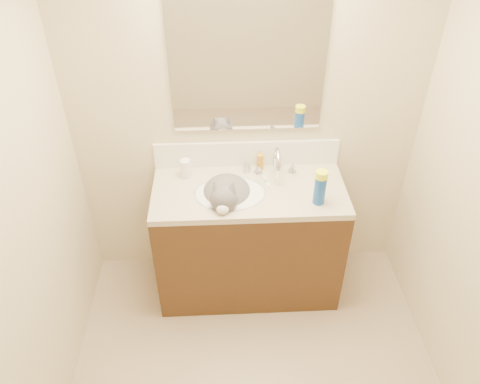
{
  "coord_description": "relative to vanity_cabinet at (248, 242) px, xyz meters",
  "views": [
    {
      "loc": [
        -0.17,
        -1.32,
        2.61
      ],
      "look_at": [
        -0.06,
        0.92,
        0.88
      ],
      "focal_mm": 35.0,
      "sensor_mm": 36.0,
      "label": 1
    }
  ],
  "objects": [
    {
      "name": "room_shell",
      "position": [
        0.0,
        -0.97,
        1.08
      ],
      "size": [
        2.24,
        2.54,
        2.52
      ],
      "color": "beige",
      "rests_on": "ground"
    },
    {
      "name": "vanity_cabinet",
      "position": [
        0.0,
        0.0,
        0.0
      ],
      "size": [
        1.2,
        0.55,
        0.82
      ],
      "primitive_type": "cube",
      "color": "#402711",
      "rests_on": "ground"
    },
    {
      "name": "counter_slab",
      "position": [
        0.0,
        0.0,
        0.43
      ],
      "size": [
        1.2,
        0.55,
        0.04
      ],
      "primitive_type": "cube",
      "color": "#C4B59A",
      "rests_on": "vanity_cabinet"
    },
    {
      "name": "basin",
      "position": [
        -0.12,
        -0.03,
        0.38
      ],
      "size": [
        0.45,
        0.36,
        0.14
      ],
      "primitive_type": "ellipsoid",
      "color": "white",
      "rests_on": "vanity_cabinet"
    },
    {
      "name": "faucet",
      "position": [
        0.18,
        0.14,
        0.54
      ],
      "size": [
        0.28,
        0.2,
        0.21
      ],
      "color": "silver",
      "rests_on": "counter_slab"
    },
    {
      "name": "cat",
      "position": [
        -0.14,
        -0.03,
        0.43
      ],
      "size": [
        0.36,
        0.45,
        0.33
      ],
      "rotation": [
        0.0,
        0.0,
        -0.13
      ],
      "color": "#565356",
      "rests_on": "basin"
    },
    {
      "name": "backsplash",
      "position": [
        0.0,
        0.26,
        0.54
      ],
      "size": [
        1.2,
        0.02,
        0.18
      ],
      "primitive_type": "cube",
      "color": "white",
      "rests_on": "counter_slab"
    },
    {
      "name": "mirror",
      "position": [
        0.0,
        0.26,
        1.13
      ],
      "size": [
        0.9,
        0.02,
        0.8
      ],
      "primitive_type": "cube",
      "color": "white",
      "rests_on": "room_shell"
    },
    {
      "name": "pill_bottle",
      "position": [
        -0.39,
        0.16,
        0.51
      ],
      "size": [
        0.07,
        0.07,
        0.12
      ],
      "primitive_type": "cylinder",
      "rotation": [
        0.0,
        0.0,
        -0.11
      ],
      "color": "white",
      "rests_on": "counter_slab"
    },
    {
      "name": "pill_label",
      "position": [
        -0.39,
        0.16,
        0.5
      ],
      "size": [
        0.07,
        0.07,
        0.04
      ],
      "primitive_type": "cylinder",
      "rotation": [
        0.0,
        0.0,
        -0.11
      ],
      "color": "orange",
      "rests_on": "pill_bottle"
    },
    {
      "name": "silver_jar",
      "position": [
        -0.0,
        0.19,
        0.48
      ],
      "size": [
        0.06,
        0.06,
        0.06
      ],
      "primitive_type": "cylinder",
      "rotation": [
        0.0,
        0.0,
        -0.41
      ],
      "color": "#B7B7BC",
      "rests_on": "counter_slab"
    },
    {
      "name": "amber_bottle",
      "position": [
        0.08,
        0.22,
        0.5
      ],
      "size": [
        0.05,
        0.05,
        0.11
      ],
      "primitive_type": "cylinder",
      "rotation": [
        0.0,
        0.0,
        -0.09
      ],
      "color": "#C28616",
      "rests_on": "counter_slab"
    },
    {
      "name": "toothbrush",
      "position": [
        0.11,
        0.07,
        0.45
      ],
      "size": [
        0.04,
        0.13,
        0.01
      ],
      "primitive_type": "cube",
      "rotation": [
        0.0,
        0.0,
        0.19
      ],
      "color": "white",
      "rests_on": "counter_slab"
    },
    {
      "name": "toothbrush_head",
      "position": [
        0.11,
        0.07,
        0.46
      ],
      "size": [
        0.02,
        0.03,
        0.01
      ],
      "primitive_type": "cube",
      "rotation": [
        0.0,
        0.0,
        0.19
      ],
      "color": "#61A9CE",
      "rests_on": "counter_slab"
    },
    {
      "name": "spray_can",
      "position": [
        0.4,
        -0.15,
        0.55
      ],
      "size": [
        0.08,
        0.08,
        0.19
      ],
      "primitive_type": "cylinder",
      "rotation": [
        0.0,
        0.0,
        0.21
      ],
      "color": "#174DA7",
      "rests_on": "counter_slab"
    },
    {
      "name": "spray_cap",
      "position": [
        0.4,
        -0.15,
        0.65
      ],
      "size": [
        0.09,
        0.09,
        0.04
      ],
      "primitive_type": "cylinder",
      "rotation": [
        0.0,
        0.0,
        0.21
      ],
      "color": "#F6FF1A",
      "rests_on": "spray_can"
    }
  ]
}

